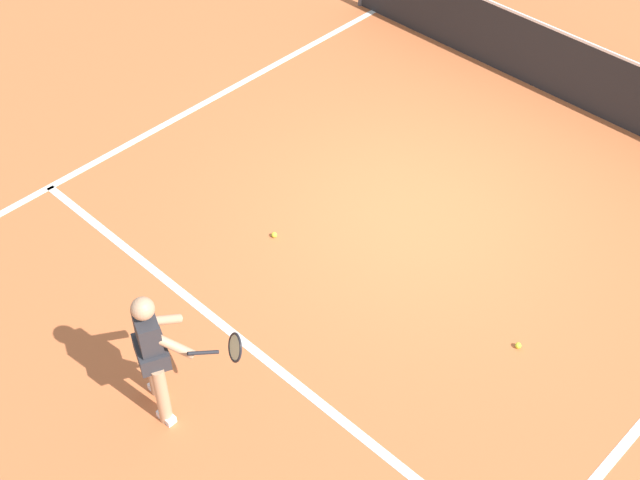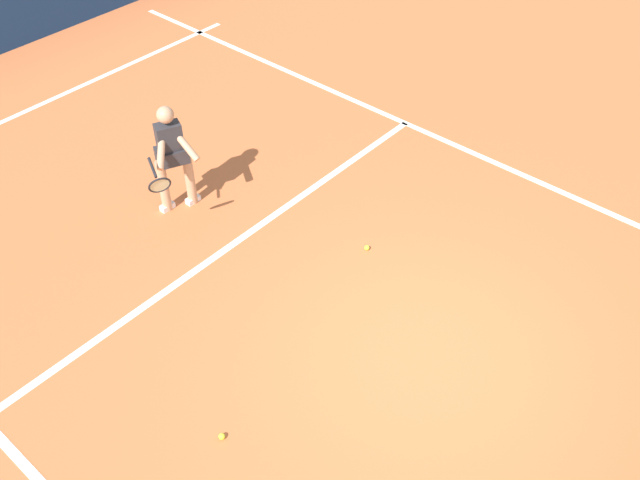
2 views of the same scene
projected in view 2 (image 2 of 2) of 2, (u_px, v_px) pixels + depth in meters
ground_plane at (427, 355)px, 7.73m from camera, size 26.71×26.71×0.00m
baseline_marking at (33, 108)px, 11.51m from camera, size 8.26×0.10×0.01m
service_line_marking at (241, 238)px, 9.14m from camera, size 7.26×0.10×0.01m
sideline_left_marking at (576, 198)px, 9.76m from camera, size 0.10×18.55×0.01m
tennis_player at (172, 156)px, 9.06m from camera, size 1.02×0.84×1.55m
tennis_ball_mid at (367, 248)px, 8.96m from camera, size 0.07×0.07×0.07m
tennis_ball_far at (222, 437)px, 6.93m from camera, size 0.07×0.07×0.07m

